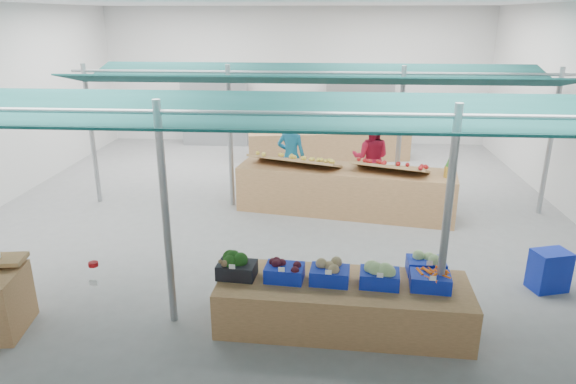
% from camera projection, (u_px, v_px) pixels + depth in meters
% --- Properties ---
extents(floor, '(13.00, 13.00, 0.00)m').
position_uv_depth(floor, '(276.00, 214.00, 10.70)').
color(floor, slate).
rests_on(floor, ground).
extents(hall, '(13.00, 13.00, 13.00)m').
position_uv_depth(hall, '(281.00, 77.00, 11.19)').
color(hall, silver).
rests_on(hall, ground).
extents(pole_grid, '(10.00, 4.60, 3.00)m').
position_uv_depth(pole_grid, '(310.00, 152.00, 8.41)').
color(pole_grid, gray).
rests_on(pole_grid, floor).
extents(awnings, '(9.50, 7.08, 0.30)m').
position_uv_depth(awnings, '(311.00, 92.00, 8.09)').
color(awnings, '#0B312F').
rests_on(awnings, pole_grid).
extents(back_shelving_left, '(2.00, 0.50, 2.00)m').
position_uv_depth(back_shelving_left, '(216.00, 113.00, 16.21)').
color(back_shelving_left, '#B23F33').
rests_on(back_shelving_left, floor).
extents(back_shelving_right, '(2.00, 0.50, 2.00)m').
position_uv_depth(back_shelving_right, '(359.00, 115.00, 15.89)').
color(back_shelving_right, '#B23F33').
rests_on(back_shelving_right, floor).
extents(veg_counter, '(3.33, 1.24, 0.64)m').
position_uv_depth(veg_counter, '(343.00, 304.00, 6.77)').
color(veg_counter, brown).
rests_on(veg_counter, floor).
extents(fruit_counter, '(4.54, 1.79, 0.95)m').
position_uv_depth(fruit_counter, '(345.00, 190.00, 10.69)').
color(fruit_counter, brown).
rests_on(fruit_counter, floor).
extents(far_counter, '(4.64, 1.62, 0.82)m').
position_uv_depth(far_counter, '(328.00, 145.00, 14.66)').
color(far_counter, brown).
rests_on(far_counter, floor).
extents(crate_stack, '(0.60, 0.50, 0.63)m').
position_uv_depth(crate_stack, '(549.00, 270.00, 7.69)').
color(crate_stack, '#0F24AB').
rests_on(crate_stack, floor).
extents(vendor_left, '(0.71, 0.53, 1.77)m').
position_uv_depth(vendor_left, '(291.00, 156.00, 11.68)').
color(vendor_left, '#15638E').
rests_on(vendor_left, floor).
extents(vendor_right, '(0.96, 0.81, 1.77)m').
position_uv_depth(vendor_right, '(371.00, 158.00, 11.55)').
color(vendor_right, '#A3142E').
rests_on(vendor_right, floor).
extents(crate_broccoli, '(0.53, 0.43, 0.35)m').
position_uv_depth(crate_broccoli, '(237.00, 266.00, 6.78)').
color(crate_broccoli, black).
rests_on(crate_broccoli, veg_counter).
extents(crate_beets, '(0.53, 0.43, 0.29)m').
position_uv_depth(crate_beets, '(284.00, 270.00, 6.71)').
color(crate_beets, '#0F24AB').
rests_on(crate_beets, veg_counter).
extents(crate_celeriac, '(0.53, 0.43, 0.31)m').
position_uv_depth(crate_celeriac, '(330.00, 272.00, 6.64)').
color(crate_celeriac, '#0F24AB').
rests_on(crate_celeriac, veg_counter).
extents(crate_cabbage, '(0.53, 0.43, 0.35)m').
position_uv_depth(crate_cabbage, '(380.00, 274.00, 6.56)').
color(crate_cabbage, '#0F24AB').
rests_on(crate_cabbage, veg_counter).
extents(crate_carrots, '(0.53, 0.43, 0.29)m').
position_uv_depth(crate_carrots, '(430.00, 280.00, 6.51)').
color(crate_carrots, '#0F24AB').
rests_on(crate_carrots, veg_counter).
extents(sparrow, '(0.12, 0.09, 0.11)m').
position_uv_depth(sparrow, '(224.00, 263.00, 6.66)').
color(sparrow, brown).
rests_on(sparrow, crate_broccoli).
extents(pole_ribbon, '(0.12, 0.12, 0.28)m').
position_uv_depth(pole_ribbon, '(93.00, 266.00, 6.17)').
color(pole_ribbon, '#AC0B0F').
rests_on(pole_ribbon, pole_grid).
extents(apple_heap_yellow, '(2.02, 1.30, 0.27)m').
position_uv_depth(apple_heap_yellow, '(295.00, 159.00, 10.63)').
color(apple_heap_yellow, '#997247').
rests_on(apple_heap_yellow, fruit_counter).
extents(apple_heap_red, '(1.65, 1.16, 0.27)m').
position_uv_depth(apple_heap_red, '(390.00, 165.00, 10.18)').
color(apple_heap_red, '#997247').
rests_on(apple_heap_red, fruit_counter).
extents(pineapple, '(0.14, 0.14, 0.39)m').
position_uv_depth(pineapple, '(448.00, 168.00, 9.92)').
color(pineapple, '#8C6019').
rests_on(pineapple, fruit_counter).
extents(crate_extra, '(0.50, 0.40, 0.32)m').
position_uv_depth(crate_extra, '(426.00, 263.00, 6.88)').
color(crate_extra, '#0F24AB').
rests_on(crate_extra, veg_counter).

